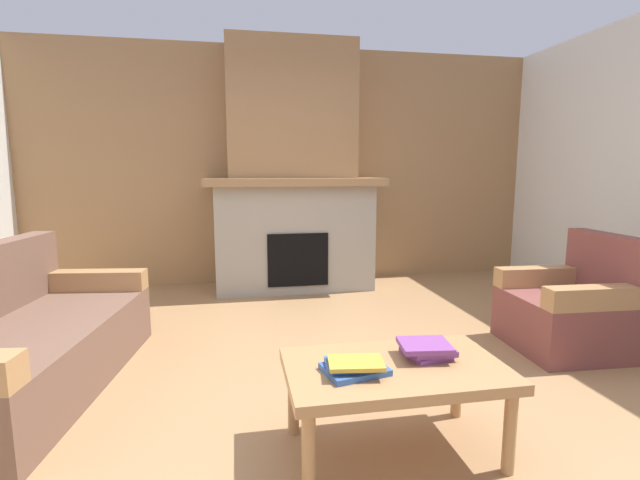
{
  "coord_description": "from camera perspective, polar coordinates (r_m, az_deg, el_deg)",
  "views": [
    {
      "loc": [
        -0.64,
        -2.45,
        1.31
      ],
      "look_at": [
        -0.01,
        0.95,
        0.78
      ],
      "focal_mm": 25.69,
      "sensor_mm": 36.0,
      "label": 1
    }
  ],
  "objects": [
    {
      "name": "ground",
      "position": [
        2.85,
        3.82,
        -18.71
      ],
      "size": [
        9.0,
        9.0,
        0.0
      ],
      "primitive_type": "plane",
      "color": "#9E754C"
    },
    {
      "name": "wall_back_wood_panel",
      "position": [
        5.49,
        -3.93,
        9.04
      ],
      "size": [
        6.0,
        0.12,
        2.7
      ],
      "primitive_type": "cube",
      "color": "#997047",
      "rests_on": "ground"
    },
    {
      "name": "fireplace",
      "position": [
        5.12,
        -3.42,
        6.99
      ],
      "size": [
        1.9,
        0.82,
        2.7
      ],
      "color": "gray",
      "rests_on": "ground"
    },
    {
      "name": "couch",
      "position": [
        3.31,
        -33.23,
        -10.8
      ],
      "size": [
        1.06,
        1.89,
        0.85
      ],
      "color": "brown",
      "rests_on": "ground"
    },
    {
      "name": "armchair",
      "position": [
        3.89,
        28.94,
        -7.6
      ],
      "size": [
        0.79,
        0.79,
        0.85
      ],
      "color": "brown",
      "rests_on": "ground"
    },
    {
      "name": "coffee_table",
      "position": [
        2.22,
        9.29,
        -16.35
      ],
      "size": [
        1.0,
        0.6,
        0.43
      ],
      "color": "#A87A4C",
      "rests_on": "ground"
    },
    {
      "name": "book_stack_near_edge",
      "position": [
        2.08,
        4.2,
        -15.46
      ],
      "size": [
        0.3,
        0.25,
        0.06
      ],
      "color": "#335699",
      "rests_on": "coffee_table"
    },
    {
      "name": "book_stack_center",
      "position": [
        2.29,
        13.17,
        -13.09
      ],
      "size": [
        0.26,
        0.25,
        0.07
      ],
      "color": "#7A3D84",
      "rests_on": "coffee_table"
    }
  ]
}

